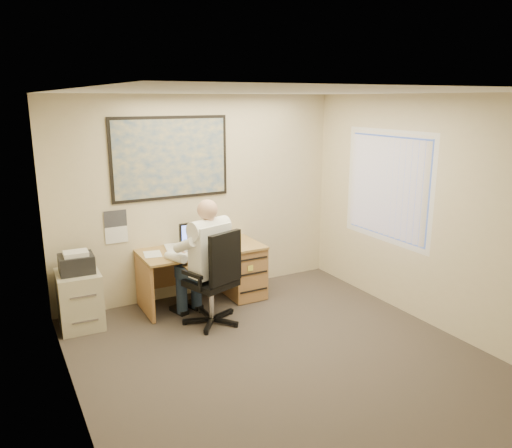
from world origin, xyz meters
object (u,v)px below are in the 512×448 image
filing_cabinet (79,294)px  person (209,262)px  office_chair (211,298)px  desk (225,267)px

filing_cabinet → person: bearing=-21.8°
filing_cabinet → office_chair: office_chair is taller
desk → filing_cabinet: (-1.89, 0.02, -0.04)m
desk → filing_cabinet: desk is taller
office_chair → person: size_ratio=0.77×
office_chair → person: bearing=58.0°
desk → office_chair: (-0.50, -0.70, -0.09)m
office_chair → desk: bearing=34.8°
filing_cabinet → person: size_ratio=0.62×
desk → office_chair: 0.86m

